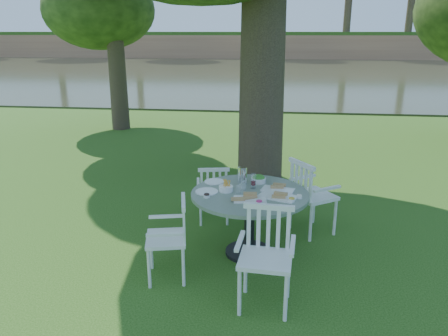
{
  "coord_description": "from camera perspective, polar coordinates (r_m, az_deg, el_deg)",
  "views": [
    {
      "loc": [
        0.67,
        -5.14,
        2.54
      ],
      "look_at": [
        0.0,
        0.2,
        0.85
      ],
      "focal_mm": 35.0,
      "sensor_mm": 36.0,
      "label": 1
    }
  ],
  "objects": [
    {
      "name": "ground",
      "position": [
        5.77,
        -0.25,
        -8.68
      ],
      "size": [
        140.0,
        140.0,
        0.0
      ],
      "primitive_type": "plane",
      "color": "#193F0D",
      "rests_on": "ground"
    },
    {
      "name": "table",
      "position": [
        5.06,
        3.38,
        -4.87
      ],
      "size": [
        1.35,
        1.35,
        0.77
      ],
      "color": "black",
      "rests_on": "ground"
    },
    {
      "name": "chair_ne",
      "position": [
        5.69,
        10.87,
        -3.05
      ],
      "size": [
        0.67,
        0.67,
        0.99
      ],
      "rotation": [
        0.0,
        0.0,
        -4.12
      ],
      "color": "white",
      "rests_on": "ground"
    },
    {
      "name": "chair_nw",
      "position": [
        5.92,
        -1.36,
        -2.9
      ],
      "size": [
        0.48,
        0.46,
        0.82
      ],
      "rotation": [
        0.0,
        0.0,
        -2.96
      ],
      "color": "white",
      "rests_on": "ground"
    },
    {
      "name": "chair_sw",
      "position": [
        4.65,
        -6.53,
        -8.39
      ],
      "size": [
        0.51,
        0.53,
        0.88
      ],
      "rotation": [
        0.0,
        0.0,
        -1.35
      ],
      "color": "white",
      "rests_on": "ground"
    },
    {
      "name": "chair_se",
      "position": [
        4.23,
        5.59,
        -10.38
      ],
      "size": [
        0.52,
        0.49,
        0.97
      ],
      "rotation": [
        0.0,
        0.0,
        -0.07
      ],
      "color": "white",
      "rests_on": "ground"
    },
    {
      "name": "tableware",
      "position": [
        5.09,
        3.13,
        -2.39
      ],
      "size": [
        1.21,
        0.84,
        0.22
      ],
      "color": "white",
      "rests_on": "table"
    },
    {
      "name": "river",
      "position": [
        28.26,
        5.87,
        12.17
      ],
      "size": [
        100.0,
        28.0,
        0.12
      ],
      "primitive_type": "cube",
      "color": "#2C311D",
      "rests_on": "ground"
    }
  ]
}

